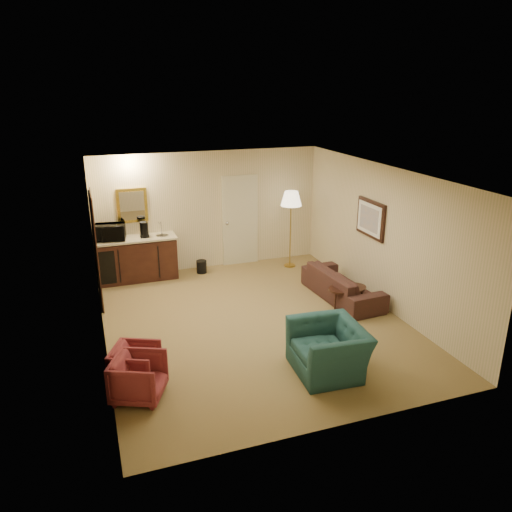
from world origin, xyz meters
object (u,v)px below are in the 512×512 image
(rose_chair_far, at_px, (139,376))
(sofa, at_px, (343,280))
(wetbar_cabinet, at_px, (138,259))
(teal_armchair, at_px, (329,341))
(coffee_table, at_px, (347,298))
(floor_lamp, at_px, (291,229))
(rose_chair_near, at_px, (136,363))
(microwave, at_px, (110,230))
(coffee_maker, at_px, (144,230))
(waste_bin, at_px, (202,267))

(rose_chair_far, bearing_deg, sofa, -39.72)
(wetbar_cabinet, height_order, teal_armchair, teal_armchair)
(rose_chair_far, relative_size, coffee_table, 0.89)
(wetbar_cabinet, distance_m, floor_lamp, 3.39)
(rose_chair_near, height_order, coffee_table, rose_chair_near)
(rose_chair_far, distance_m, coffee_table, 4.25)
(teal_armchair, height_order, rose_chair_far, teal_armchair)
(teal_armchair, xyz_separation_m, microwave, (-2.65, 4.58, 0.65))
(sofa, bearing_deg, rose_chair_far, 112.22)
(rose_chair_near, height_order, microwave, microwave)
(floor_lamp, xyz_separation_m, coffee_maker, (-3.17, 0.31, 0.21))
(coffee_table, height_order, floor_lamp, floor_lamp)
(floor_lamp, bearing_deg, waste_bin, 172.87)
(wetbar_cabinet, bearing_deg, microwave, 177.35)
(floor_lamp, distance_m, waste_bin, 2.14)
(teal_armchair, relative_size, coffee_maker, 3.31)
(rose_chair_near, distance_m, coffee_table, 4.13)
(rose_chair_near, xyz_separation_m, coffee_table, (3.95, 1.19, -0.10))
(wetbar_cabinet, relative_size, coffee_table, 2.24)
(waste_bin, relative_size, microwave, 0.47)
(sofa, xyz_separation_m, waste_bin, (-2.25, 2.25, -0.24))
(wetbar_cabinet, relative_size, microwave, 2.77)
(floor_lamp, bearing_deg, teal_armchair, -105.81)
(waste_bin, distance_m, microwave, 2.10)
(coffee_maker, bearing_deg, coffee_table, -25.69)
(rose_chair_near, height_order, floor_lamp, floor_lamp)
(sofa, xyz_separation_m, teal_armchair, (-1.45, -2.24, 0.09))
(wetbar_cabinet, relative_size, sofa, 0.84)
(wetbar_cabinet, relative_size, rose_chair_far, 2.50)
(sofa, height_order, coffee_maker, coffee_maker)
(teal_armchair, distance_m, rose_chair_near, 2.72)
(rose_chair_far, relative_size, floor_lamp, 0.38)
(teal_armchair, relative_size, coffee_table, 1.48)
(wetbar_cabinet, xyz_separation_m, microwave, (-0.50, 0.02, 0.66))
(rose_chair_far, relative_size, waste_bin, 2.36)
(teal_armchair, bearing_deg, rose_chair_far, -91.91)
(rose_chair_far, bearing_deg, teal_armchair, -70.84)
(wetbar_cabinet, relative_size, rose_chair_near, 2.66)
(wetbar_cabinet, height_order, floor_lamp, floor_lamp)
(coffee_table, xyz_separation_m, coffee_maker, (-3.27, 2.75, 0.87))
(teal_armchair, distance_m, rose_chair_far, 2.66)
(coffee_table, relative_size, coffee_maker, 2.24)
(rose_chair_near, relative_size, coffee_maker, 1.88)
(rose_chair_far, bearing_deg, coffee_table, -44.29)
(sofa, bearing_deg, coffee_maker, 52.23)
(waste_bin, distance_m, coffee_maker, 1.51)
(sofa, xyz_separation_m, coffee_table, (-0.15, -0.45, -0.17))
(rose_chair_far, height_order, coffee_table, rose_chair_far)
(sofa, bearing_deg, rose_chair_near, 108.02)
(waste_bin, xyz_separation_m, coffee_maker, (-1.17, 0.06, 0.94))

